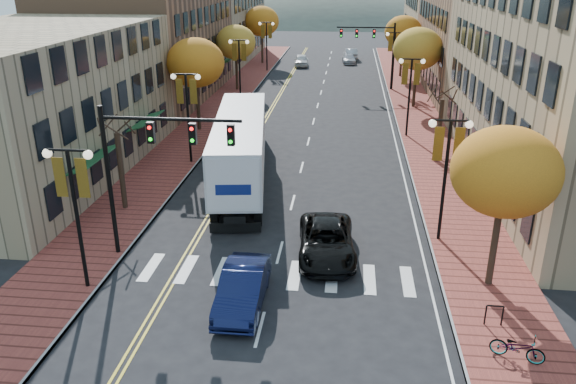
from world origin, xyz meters
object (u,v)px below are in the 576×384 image
(navy_sedan, at_px, (243,288))
(bicycle, at_px, (518,347))
(black_suv, at_px, (327,241))
(semi_truck, at_px, (242,141))

(navy_sedan, distance_m, bicycle, 10.03)
(navy_sedan, relative_size, bicycle, 2.65)
(black_suv, height_order, bicycle, black_suv)
(navy_sedan, height_order, bicycle, navy_sedan)
(black_suv, distance_m, bicycle, 9.54)
(semi_truck, distance_m, navy_sedan, 14.32)
(semi_truck, xyz_separation_m, navy_sedan, (2.61, -13.98, -1.71))
(navy_sedan, distance_m, black_suv, 5.36)
(semi_truck, distance_m, bicycle, 20.62)
(navy_sedan, height_order, black_suv, navy_sedan)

